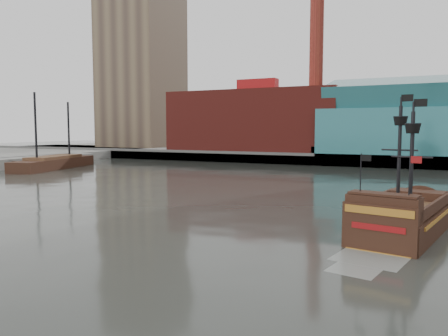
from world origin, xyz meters
The scene contains 7 objects.
ground centered at (0.00, 0.00, 0.00)m, with size 400.00×400.00×0.00m, color #272A25.
promenade_far centered at (0.00, 92.00, 1.00)m, with size 220.00×60.00×2.00m, color slate.
seawall centered at (0.00, 62.50, 1.30)m, with size 220.00×1.00×2.60m, color #4C4C49.
pier centered at (-58.00, 30.00, 1.00)m, with size 6.00×40.00×2.00m, color slate.
skyline centered at (5.21, 84.56, 24.55)m, with size 149.00×45.00×62.00m.
pirate_ship centered at (16.03, 4.20, 1.01)m, with size 7.02×15.39×11.10m.
docked_vessel centered at (-49.19, 32.64, 0.96)m, with size 10.48×22.75×15.10m.
Camera 1 is at (18.01, -29.67, 7.76)m, focal length 35.00 mm.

